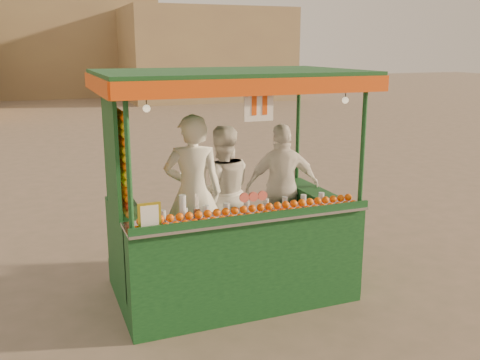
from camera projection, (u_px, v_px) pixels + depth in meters
name	position (u px, v px, depth m)	size (l,w,h in m)	color
ground	(259.00, 278.00, 6.99)	(90.00, 90.00, 0.00)	brown
building_right	(205.00, 54.00, 30.54)	(9.00, 6.00, 5.00)	#927D53
building_center	(33.00, 37.00, 32.53)	(14.00, 7.00, 7.00)	#927D53
juice_cart	(227.00, 228.00, 6.31)	(2.95, 1.91, 2.68)	#0F3919
vendor_left	(193.00, 193.00, 6.35)	(0.78, 0.62, 1.88)	white
vendor_middle	(222.00, 192.00, 6.78)	(0.89, 0.73, 1.68)	white
vendor_right	(282.00, 187.00, 7.01)	(1.04, 0.61, 1.67)	white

